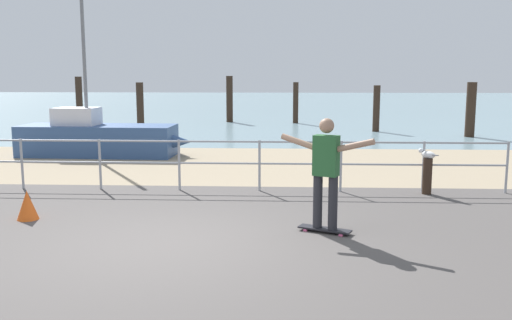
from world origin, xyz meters
name	(u,v)px	position (x,y,z in m)	size (l,w,h in m)	color
ground_plane	(155,269)	(0.00, -1.00, 0.00)	(24.00, 10.00, 0.04)	#514C49
beach_strip	(224,164)	(0.00, 7.00, 0.00)	(24.00, 6.00, 0.04)	tan
sea_surface	(262,104)	(0.00, 35.00, 0.00)	(72.00, 50.00, 0.04)	#75939E
railing_fence	(179,157)	(-0.54, 3.60, 0.70)	(13.10, 0.05, 1.05)	#9EA0A5
sailboat	(103,138)	(-3.60, 8.24, 0.52)	(4.98, 1.55, 5.14)	#335184
skateboard	(325,229)	(2.19, 0.65, 0.07)	(0.81, 0.52, 0.08)	black
skateboarder	(326,167)	(2.19, 0.65, 1.02)	(1.35, 0.69, 1.65)	#26262B
bollard_short	(427,177)	(4.40, 3.45, 0.37)	(0.18, 0.18, 0.73)	#332319
seagull	(428,154)	(4.39, 3.46, 0.81)	(0.33, 0.42, 0.18)	white
groyne_post_0	(79,102)	(-7.38, 16.73, 1.11)	(0.29, 0.29, 2.22)	#332319
groyne_post_1	(140,107)	(-4.20, 14.85, 1.00)	(0.29, 0.29, 2.00)	#332319
groyne_post_2	(230,99)	(-1.02, 19.52, 1.12)	(0.32, 0.32, 2.23)	#332319
groyne_post_3	(296,103)	(2.16, 19.02, 0.97)	(0.25, 0.25, 1.95)	#332319
groyne_post_4	(376,109)	(5.34, 15.36, 0.94)	(0.27, 0.27, 1.89)	#332319
groyne_post_5	(471,110)	(8.52, 13.61, 1.02)	(0.35, 0.35, 2.04)	#332319
traffic_cone	(27,206)	(-2.59, 1.17, 0.25)	(0.36, 0.36, 0.50)	#E55919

